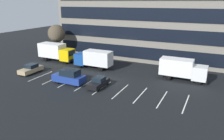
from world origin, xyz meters
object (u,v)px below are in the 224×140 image
object	(u,v)px
box_truck_white	(182,69)
box_truck_yellow	(56,51)
sedan_black	(98,82)
bare_tree	(57,34)
suv_navy	(69,77)
sedan_tan	(31,69)
box_truck_blue	(94,58)

from	to	relation	value
box_truck_white	box_truck_yellow	world-z (taller)	box_truck_yellow
sedan_black	bare_tree	xyz separation A→B (m)	(-16.38, 11.41, 4.32)
suv_navy	bare_tree	distance (m)	17.43
sedan_tan	box_truck_yellow	bearing A→B (deg)	98.42
box_truck_white	bare_tree	world-z (taller)	bare_tree
suv_navy	sedan_black	size ratio (longest dim) A/B	1.20
box_truck_yellow	sedan_tan	xyz separation A→B (m)	(1.17, -7.88, -1.26)
box_truck_blue	bare_tree	distance (m)	12.37
box_truck_blue	sedan_black	size ratio (longest dim) A/B	1.76
box_truck_yellow	sedan_black	size ratio (longest dim) A/B	1.89
sedan_tan	bare_tree	distance (m)	12.15
box_truck_white	box_truck_yellow	xyz separation A→B (m)	(-24.27, 0.35, 0.15)
sedan_black	sedan_tan	size ratio (longest dim) A/B	0.96
box_truck_yellow	bare_tree	world-z (taller)	bare_tree
box_truck_blue	box_truck_yellow	distance (m)	9.28
sedan_black	bare_tree	distance (m)	20.43
sedan_black	bare_tree	bearing A→B (deg)	145.14
sedan_black	box_truck_yellow	bearing A→B (deg)	149.69
sedan_tan	bare_tree	bearing A→B (deg)	106.40
box_truck_white	bare_tree	bearing A→B (deg)	172.68
box_truck_yellow	sedan_black	distance (m)	16.66
suv_navy	box_truck_blue	bearing A→B (deg)	94.54
box_truck_blue	box_truck_yellow	xyz separation A→B (m)	(-9.23, 0.96, 0.14)
sedan_black	box_truck_blue	bearing A→B (deg)	124.53
sedan_black	bare_tree	size ratio (longest dim) A/B	0.58
box_truck_blue	box_truck_yellow	size ratio (longest dim) A/B	0.93
box_truck_white	sedan_black	bearing A→B (deg)	-141.04
sedan_black	suv_navy	bearing A→B (deg)	-171.32
box_truck_yellow	sedan_black	xyz separation A→B (m)	(14.34, -8.38, -1.29)
box_truck_yellow	bare_tree	size ratio (longest dim) A/B	1.10
box_truck_white	box_truck_yellow	size ratio (longest dim) A/B	0.92
box_truck_yellow	bare_tree	distance (m)	4.74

